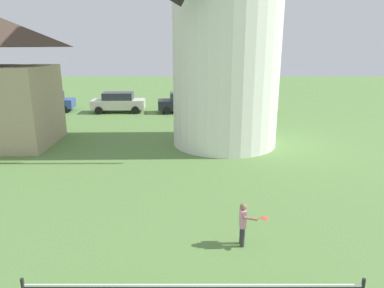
{
  "coord_description": "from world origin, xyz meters",
  "views": [
    {
      "loc": [
        -0.49,
        -3.07,
        4.79
      ],
      "look_at": [
        -0.47,
        3.77,
        2.87
      ],
      "focal_mm": 31.77,
      "sensor_mm": 36.0,
      "label": 1
    }
  ],
  "objects_px": {
    "parked_car_black": "(185,102)",
    "parked_car_blue": "(48,102)",
    "player_far": "(243,222)",
    "parked_car_mustard": "(250,100)",
    "parked_car_cream": "(118,102)"
  },
  "relations": [
    {
      "from": "parked_car_blue",
      "to": "parked_car_black",
      "type": "bearing_deg",
      "value": -1.46
    },
    {
      "from": "player_far",
      "to": "parked_car_black",
      "type": "height_order",
      "value": "parked_car_black"
    },
    {
      "from": "parked_car_cream",
      "to": "player_far",
      "type": "bearing_deg",
      "value": -69.49
    },
    {
      "from": "player_far",
      "to": "parked_car_mustard",
      "type": "distance_m",
      "value": 20.21
    },
    {
      "from": "parked_car_black",
      "to": "parked_car_mustard",
      "type": "relative_size",
      "value": 1.12
    },
    {
      "from": "player_far",
      "to": "parked_car_mustard",
      "type": "relative_size",
      "value": 0.29
    },
    {
      "from": "parked_car_cream",
      "to": "parked_car_mustard",
      "type": "relative_size",
      "value": 1.05
    },
    {
      "from": "parked_car_cream",
      "to": "parked_car_mustard",
      "type": "height_order",
      "value": "same"
    },
    {
      "from": "parked_car_black",
      "to": "parked_car_blue",
      "type": "bearing_deg",
      "value": 178.54
    },
    {
      "from": "parked_car_cream",
      "to": "parked_car_mustard",
      "type": "xyz_separation_m",
      "value": [
        10.57,
        1.07,
        -0.0
      ]
    },
    {
      "from": "parked_car_black",
      "to": "parked_car_cream",
      "type": "bearing_deg",
      "value": 179.77
    },
    {
      "from": "parked_car_mustard",
      "to": "parked_car_blue",
      "type": "bearing_deg",
      "value": -177.12
    },
    {
      "from": "parked_car_blue",
      "to": "parked_car_cream",
      "type": "xyz_separation_m",
      "value": [
        5.57,
        -0.26,
        0.0
      ]
    },
    {
      "from": "parked_car_blue",
      "to": "parked_car_mustard",
      "type": "bearing_deg",
      "value": 2.88
    },
    {
      "from": "player_far",
      "to": "parked_car_blue",
      "type": "distance_m",
      "value": 22.88
    }
  ]
}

